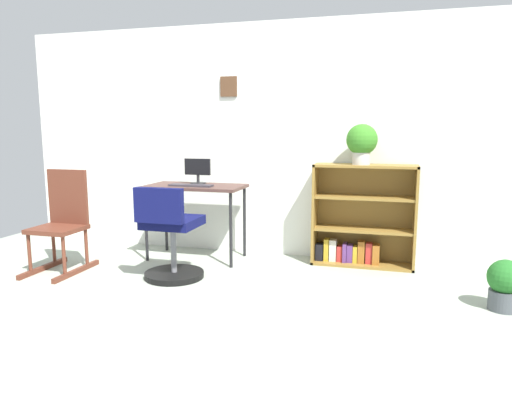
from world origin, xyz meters
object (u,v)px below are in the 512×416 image
keyboard (191,185)px  potted_plant_floor (505,284)px  office_chair (170,238)px  potted_plant_on_shelf (362,142)px  desk (196,192)px  monitor (198,171)px  bookshelf_low (362,220)px  rocking_chair (62,221)px

keyboard → potted_plant_floor: bearing=-12.4°
office_chair → potted_plant_on_shelf: 1.95m
desk → monitor: (-0.02, 0.11, 0.20)m
desk → potted_plant_floor: (2.68, -0.70, -0.48)m
bookshelf_low → potted_plant_floor: bookshelf_low is taller
desk → rocking_chair: size_ratio=1.04×
potted_plant_floor → monitor: bearing=163.3°
desk → office_chair: size_ratio=1.16×
rocking_chair → potted_plant_on_shelf: 2.85m
monitor → bookshelf_low: monitor is taller
office_chair → rocking_chair: bearing=180.0°
desk → office_chair: office_chair is taller
rocking_chair → potted_plant_on_shelf: potted_plant_on_shelf is taller
desk → potted_plant_floor: size_ratio=2.57×
office_chair → rocking_chair: size_ratio=0.89×
office_chair → rocking_chair: 1.09m
potted_plant_on_shelf → bookshelf_low: bearing=70.9°
office_chair → potted_plant_floor: 2.63m
bookshelf_low → rocking_chair: bearing=-160.1°
desk → potted_plant_floor: bearing=-14.6°
office_chair → potted_plant_floor: office_chair is taller
keyboard → bookshelf_low: 1.68m
monitor → keyboard: size_ratio=0.63×
keyboard → bookshelf_low: (1.61, 0.36, -0.32)m
keyboard → bookshelf_low: bookshelf_low is taller
keyboard → potted_plant_on_shelf: bearing=10.8°
monitor → keyboard: (0.02, -0.22, -0.12)m
rocking_chair → potted_plant_floor: (3.71, 0.00, -0.27)m
desk → bookshelf_low: size_ratio=0.99×
bookshelf_low → potted_plant_on_shelf: 0.75m
monitor → potted_plant_floor: bearing=-16.7°
office_chair → desk: bearing=94.7°
keyboard → rocking_chair: 1.22m
office_chair → bookshelf_low: bookshelf_low is taller
keyboard → office_chair: office_chair is taller
rocking_chair → potted_plant_floor: bearing=0.0°
bookshelf_low → desk: bearing=-171.1°
potted_plant_floor → rocking_chair: bearing=-180.0°
potted_plant_on_shelf → office_chair: bearing=-149.7°
desk → keyboard: size_ratio=2.23×
rocking_chair → potted_plant_floor: rocking_chair is taller
office_chair → potted_plant_floor: size_ratio=2.21×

